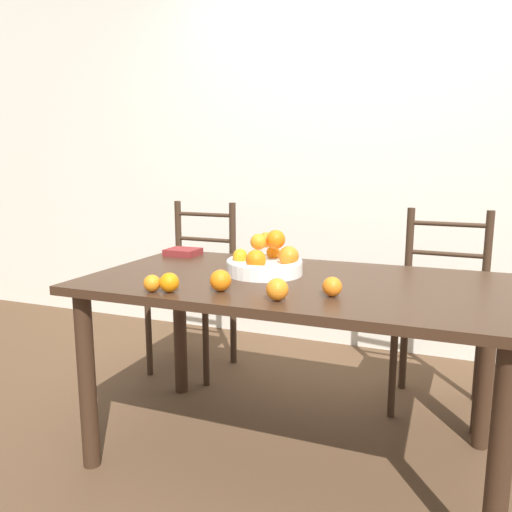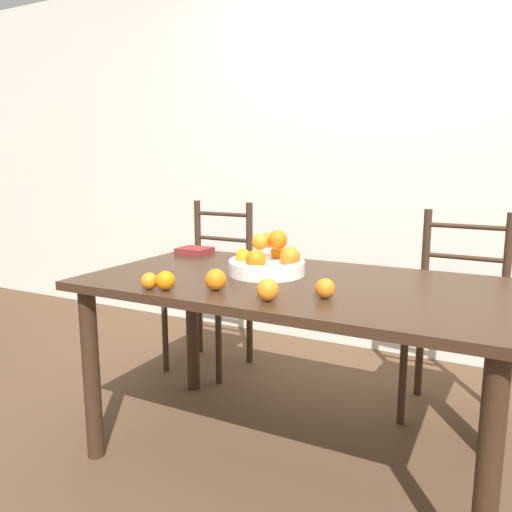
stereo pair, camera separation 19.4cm
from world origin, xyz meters
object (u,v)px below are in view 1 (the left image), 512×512
object	(u,v)px
orange_loose_3	(332,287)
chair_left	(195,292)
orange_loose_2	(169,283)
orange_loose_4	(277,289)
book_stack	(183,252)
fruit_bowl	(265,262)
orange_loose_0	(221,280)
orange_loose_1	(152,283)
chair_right	(441,317)

from	to	relation	value
orange_loose_3	chair_left	distance (m)	1.44
orange_loose_2	orange_loose_3	bearing A→B (deg)	15.81
orange_loose_4	book_stack	xyz separation A→B (m)	(-0.73, 0.65, -0.02)
orange_loose_4	book_stack	world-z (taller)	orange_loose_4
fruit_bowl	orange_loose_0	xyz separation A→B (m)	(-0.05, -0.33, -0.01)
orange_loose_4	chair_left	distance (m)	1.41
orange_loose_3	chair_left	xyz separation A→B (m)	(-1.05, 0.92, -0.34)
fruit_bowl	orange_loose_0	distance (m)	0.33
chair_left	book_stack	world-z (taller)	chair_left
orange_loose_4	chair_left	world-z (taller)	chair_left
orange_loose_2	book_stack	world-z (taller)	orange_loose_2
orange_loose_1	chair_right	xyz separation A→B (m)	(0.98, 1.10, -0.33)
chair_left	orange_loose_2	bearing A→B (deg)	-64.53
chair_left	fruit_bowl	bearing A→B (deg)	-42.49
chair_left	book_stack	size ratio (longest dim) A/B	6.29
orange_loose_2	chair_left	world-z (taller)	chair_left
orange_loose_2	chair_right	xyz separation A→B (m)	(0.91, 1.08, -0.34)
orange_loose_1	fruit_bowl	bearing A→B (deg)	56.76
orange_loose_1	orange_loose_4	bearing A→B (deg)	6.75
orange_loose_4	chair_left	size ratio (longest dim) A/B	0.08
book_stack	orange_loose_0	bearing A→B (deg)	-50.28
orange_loose_0	orange_loose_2	distance (m)	0.18
orange_loose_4	chair_left	xyz separation A→B (m)	(-0.89, 1.04, -0.34)
orange_loose_2	orange_loose_0	bearing A→B (deg)	26.61
fruit_bowl	chair_right	world-z (taller)	chair_right
chair_left	orange_loose_3	bearing A→B (deg)	-40.19
fruit_bowl	chair_left	distance (m)	1.04
fruit_bowl	orange_loose_0	bearing A→B (deg)	-99.10
orange_loose_3	book_stack	bearing A→B (deg)	149.57
orange_loose_1	book_stack	xyz separation A→B (m)	(-0.27, 0.70, -0.01)
orange_loose_0	chair_right	xyz separation A→B (m)	(0.75, 1.00, -0.34)
orange_loose_0	chair_right	size ratio (longest dim) A/B	0.08
fruit_bowl	orange_loose_3	xyz separation A→B (m)	(0.34, -0.25, -0.02)
fruit_bowl	orange_loose_0	size ratio (longest dim) A/B	4.04
chair_right	orange_loose_4	bearing A→B (deg)	-113.30
orange_loose_0	orange_loose_4	size ratio (longest dim) A/B	1.03
orange_loose_3	book_stack	size ratio (longest dim) A/B	0.43
chair_left	chair_right	xyz separation A→B (m)	(1.40, -0.00, 0.00)
orange_loose_4	orange_loose_0	bearing A→B (deg)	169.01
orange_loose_1	book_stack	distance (m)	0.75
orange_loose_3	book_stack	world-z (taller)	orange_loose_3
fruit_bowl	orange_loose_4	world-z (taller)	fruit_bowl
book_stack	orange_loose_3	bearing A→B (deg)	-30.43
orange_loose_2	chair_left	size ratio (longest dim) A/B	0.07
orange_loose_1	orange_loose_3	size ratio (longest dim) A/B	0.90
fruit_bowl	orange_loose_0	world-z (taller)	fruit_bowl
orange_loose_4	orange_loose_3	bearing A→B (deg)	36.96
fruit_bowl	book_stack	distance (m)	0.62
fruit_bowl	chair_right	xyz separation A→B (m)	(0.70, 0.67, -0.36)
fruit_bowl	orange_loose_4	size ratio (longest dim) A/B	4.17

